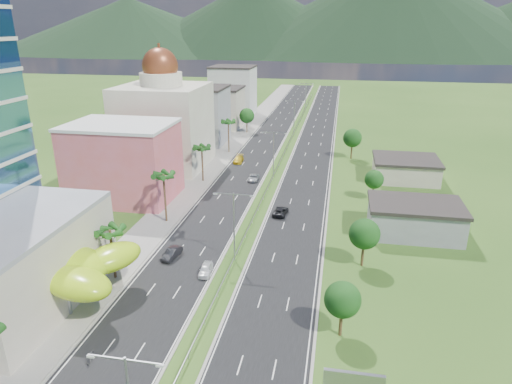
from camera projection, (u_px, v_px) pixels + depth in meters
The scene contains 33 objects.
ground at pixel (218, 297), 60.24m from camera, with size 500.00×500.00×0.00m, color #2D5119.
road_left at pixel (268, 137), 144.46m from camera, with size 11.00×260.00×0.04m, color black.
road_right at pixel (316, 139), 141.90m from camera, with size 11.00×260.00×0.04m, color black.
sidewalk_left at pixel (239, 136), 146.07m from camera, with size 7.00×260.00×0.12m, color gray.
median_guardrail at pixel (285, 151), 126.37m from camera, with size 0.10×216.06×0.76m.
streetlight_median_b at pixel (234, 220), 67.10m from camera, with size 6.04×0.25×11.00m.
streetlight_median_c at pixel (274, 150), 103.97m from camera, with size 6.04×0.25×11.00m.
streetlight_median_d at pixel (294, 114), 145.44m from camera, with size 6.04×0.25×11.00m.
streetlight_median_e at pixel (306, 94), 186.92m from camera, with size 6.04×0.25×11.00m.
lime_canopy at pixel (57, 265), 58.22m from camera, with size 18.00×15.00×7.40m.
pink_shophouse at pixel (123, 163), 91.90m from camera, with size 20.00×15.00×15.00m, color #D25856.
domed_building at pixel (164, 121), 111.75m from camera, with size 20.00×20.00×28.70m.
midrise_grey at pixel (199, 116), 135.79m from camera, with size 16.00×15.00×16.00m, color gray.
midrise_beige at pixel (218, 108), 156.59m from camera, with size 16.00×15.00×13.00m, color #BAAA99.
midrise_white at pixel (233, 91), 176.92m from camera, with size 16.00×15.00×18.00m, color silver.
shed_near at pixel (414, 220), 77.62m from camera, with size 15.00×10.00×5.00m, color gray.
shed_far at pixel (405, 170), 105.04m from camera, with size 14.00×12.00×4.40m, color #BAAA99.
palm_tree_b at pixel (110, 233), 62.27m from camera, with size 3.60×3.60×8.10m.
palm_tree_c at pixel (163, 177), 80.20m from camera, with size 3.60×3.60×9.60m.
palm_tree_d at pixel (202, 149), 101.73m from camera, with size 3.60×3.60×8.60m.
palm_tree_e at pixel (228, 123), 124.50m from camera, with size 3.60×3.60×9.40m.
leafy_tree_lfar at pixel (247, 116), 148.50m from camera, with size 4.90×4.90×8.05m.
leafy_tree_ra at pixel (343, 300), 51.23m from camera, with size 4.20×4.20×6.90m.
leafy_tree_rb at pixel (364, 234), 66.25m from camera, with size 4.55×4.55×7.47m.
leafy_tree_rc at pixel (374, 179), 91.82m from camera, with size 3.85×3.85×6.33m.
leafy_tree_rd at pixel (352, 138), 119.73m from camera, with size 4.90×4.90×8.05m.
mountain_ridge at pixel (389, 58), 464.74m from camera, with size 860.00×140.00×90.00m, color black, non-canonical shape.
car_white_near_left at pixel (206, 269), 65.51m from camera, with size 1.65×4.09×1.39m, color white.
car_dark_left at pixel (172, 253), 70.02m from camera, with size 1.54×4.42×1.46m, color black.
car_silver_mid_left at pixel (253, 178), 104.42m from camera, with size 2.14×4.65×1.29m, color #95989C.
car_yellow_far_left at pixel (239, 159), 118.00m from camera, with size 2.21×5.43×1.58m, color gold.
car_dark_far_right at pixel (281, 211), 85.76m from camera, with size 2.28×4.95×1.38m, color black.
motorcycle at pixel (90, 355), 48.70m from camera, with size 0.60×1.97×1.26m, color black.
Camera 1 is at (14.40, -49.84, 33.99)m, focal length 32.00 mm.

